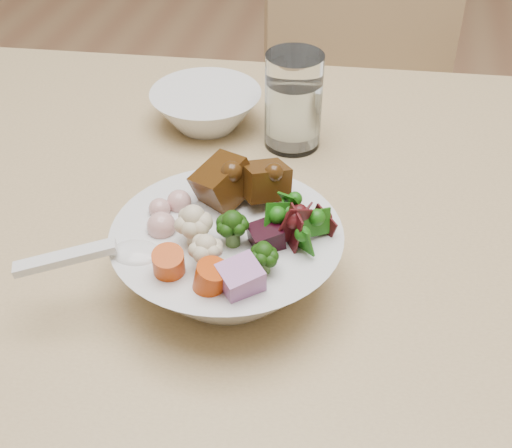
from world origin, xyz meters
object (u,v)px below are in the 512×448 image
dining_table (428,291)px  chair_far (376,120)px  side_bowl (206,109)px  food_bowl (229,254)px  water_glass (293,105)px

dining_table → chair_far: size_ratio=1.80×
dining_table → chair_far: chair_far is taller
dining_table → side_bowl: size_ratio=10.44×
dining_table → chair_far: (-0.10, 0.62, -0.14)m
food_bowl → side_bowl: size_ratio=1.52×
chair_far → food_bowl: (-0.11, -0.73, 0.25)m
food_bowl → water_glass: water_glass is taller
chair_far → water_glass: (-0.09, -0.45, 0.27)m
food_bowl → side_bowl: 0.32m
dining_table → food_bowl: (-0.21, -0.11, 0.11)m
dining_table → side_bowl: bearing=143.7°
food_bowl → side_bowl: bearing=109.5°
food_bowl → water_glass: (0.02, 0.28, 0.02)m
dining_table → water_glass: bearing=133.6°
dining_table → food_bowl: size_ratio=6.86×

